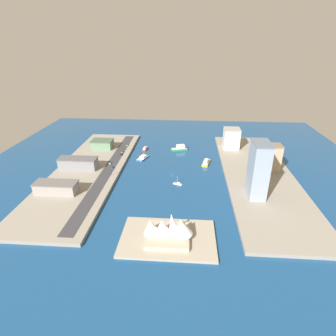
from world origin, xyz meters
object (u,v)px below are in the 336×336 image
object	(u,v)px
suv_black	(121,154)
van_white	(110,163)
warehouse_low_gray	(78,163)
hotel_broad_white	(231,138)
tower_tall_glass	(258,170)
terminal_long_green	(102,144)
sedan_silver	(122,152)
sailboat_small_white	(178,184)
traffic_light_waterfront	(111,172)
ferry_yellow_fast	(206,162)
opera_landmark	(168,229)
carpark_squat_concrete	(56,187)
tugboat_red	(145,149)
hatchback_blue	(112,167)
ferry_green_doubledeck	(180,148)
taxi_yellow_cab	(127,145)
catamaran_blue	(143,158)
apartment_midrise_tan	(270,158)

from	to	relation	value
suv_black	van_white	world-z (taller)	suv_black
warehouse_low_gray	hotel_broad_white	world-z (taller)	hotel_broad_white
tower_tall_glass	terminal_long_green	xyz separation A→B (m)	(171.36, -107.65, -19.54)
tower_tall_glass	sedan_silver	bearing A→B (deg)	-33.46
sailboat_small_white	traffic_light_waterfront	distance (m)	69.51
tower_tall_glass	suv_black	size ratio (longest dim) A/B	11.77
sedan_silver	ferry_yellow_fast	bearing A→B (deg)	168.10
opera_landmark	ferry_yellow_fast	bearing A→B (deg)	-104.18
opera_landmark	traffic_light_waterfront	bearing A→B (deg)	-54.69
carpark_squat_concrete	suv_black	distance (m)	102.10
tugboat_red	traffic_light_waterfront	bearing A→B (deg)	75.21
hatchback_blue	ferry_green_doubledeck	bearing A→B (deg)	-136.80
ferry_yellow_fast	hotel_broad_white	distance (m)	60.32
tower_tall_glass	taxi_yellow_cab	size ratio (longest dim) A/B	9.66
catamaran_blue	traffic_light_waterfront	xyz separation A→B (m)	(23.87, 53.40, 5.90)
apartment_midrise_tan	taxi_yellow_cab	size ratio (longest dim) A/B	5.55
terminal_long_green	sedan_silver	world-z (taller)	terminal_long_green
ferry_green_doubledeck	sedan_silver	xyz separation A→B (m)	(71.14, 19.92, 0.99)
tower_tall_glass	terminal_long_green	bearing A→B (deg)	-32.14
warehouse_low_gray	apartment_midrise_tan	size ratio (longest dim) A/B	1.45
apartment_midrise_tan	suv_black	world-z (taller)	apartment_midrise_tan
warehouse_low_gray	taxi_yellow_cab	xyz separation A→B (m)	(-37.75, -74.92, -5.18)
hatchback_blue	traffic_light_waterfront	distance (m)	18.65
carpark_squat_concrete	opera_landmark	distance (m)	118.91
sedan_silver	taxi_yellow_cab	bearing A→B (deg)	-93.12
ferry_yellow_fast	opera_landmark	xyz separation A→B (m)	(34.14, 135.17, 6.90)
apartment_midrise_tan	taxi_yellow_cab	bearing A→B (deg)	-21.05
ferry_yellow_fast	catamaran_blue	bearing A→B (deg)	-7.68
tugboat_red	ferry_green_doubledeck	distance (m)	45.09
apartment_midrise_tan	suv_black	distance (m)	170.24
taxi_yellow_cab	opera_landmark	world-z (taller)	opera_landmark
carpark_squat_concrete	taxi_yellow_cab	xyz separation A→B (m)	(-38.23, -127.54, -4.27)
ferry_yellow_fast	traffic_light_waterfront	distance (m)	108.39
carpark_squat_concrete	traffic_light_waterfront	bearing A→B (deg)	-137.09
tugboat_red	van_white	world-z (taller)	van_white
terminal_long_green	hatchback_blue	size ratio (longest dim) A/B	6.12
taxi_yellow_cab	catamaran_blue	bearing A→B (deg)	126.17
van_white	hatchback_blue	world-z (taller)	hatchback_blue
sailboat_small_white	apartment_midrise_tan	xyz separation A→B (m)	(-95.28, -34.44, 16.47)
warehouse_low_gray	hotel_broad_white	distance (m)	189.71
carpark_squat_concrete	catamaran_blue	bearing A→B (deg)	-125.30
taxi_yellow_cab	hotel_broad_white	bearing A→B (deg)	-179.31
catamaran_blue	taxi_yellow_cab	xyz separation A→B (m)	(26.46, -36.19, 2.50)
hotel_broad_white	suv_black	distance (m)	140.81
tower_tall_glass	ferry_green_doubledeck	bearing A→B (deg)	-57.96
taxi_yellow_cab	traffic_light_waterfront	world-z (taller)	traffic_light_waterfront
ferry_yellow_fast	catamaran_blue	size ratio (longest dim) A/B	1.08
ferry_yellow_fast	van_white	bearing A→B (deg)	7.01
warehouse_low_gray	hotel_broad_white	xyz separation A→B (m)	(-173.44, -76.56, 6.81)
tugboat_red	taxi_yellow_cab	distance (m)	25.51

